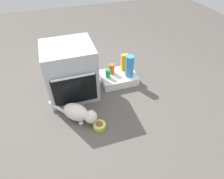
% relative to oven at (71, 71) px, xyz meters
% --- Properties ---
extents(ground, '(8.00, 8.00, 0.00)m').
position_rel_oven_xyz_m(ground, '(-0.04, -0.50, -0.33)').
color(ground, '#56514C').
extents(oven, '(0.58, 0.58, 0.67)m').
position_rel_oven_xyz_m(oven, '(0.00, 0.00, 0.00)').
color(oven, '#B7BABF').
rests_on(oven, ground).
extents(pantry_cabinet, '(0.48, 0.37, 0.11)m').
position_rel_oven_xyz_m(pantry_cabinet, '(0.63, 0.05, -0.28)').
color(pantry_cabinet, white).
rests_on(pantry_cabinet, ground).
extents(food_bowl, '(0.14, 0.14, 0.08)m').
position_rel_oven_xyz_m(food_bowl, '(0.17, -0.66, -0.30)').
color(food_bowl, '#D1D14C').
rests_on(food_bowl, ground).
extents(cat, '(0.50, 0.48, 0.21)m').
position_rel_oven_xyz_m(cat, '(-0.02, -0.48, -0.23)').
color(cat, silver).
rests_on(cat, ground).
extents(water_bottle, '(0.11, 0.11, 0.30)m').
position_rel_oven_xyz_m(water_bottle, '(0.76, -0.02, -0.07)').
color(water_bottle, '#388CD1').
rests_on(water_bottle, pantry_cabinet).
extents(juice_carton, '(0.09, 0.06, 0.24)m').
position_rel_oven_xyz_m(juice_carton, '(0.74, 0.14, -0.10)').
color(juice_carton, orange).
rests_on(juice_carton, pantry_cabinet).
extents(sauce_jar, '(0.08, 0.08, 0.14)m').
position_rel_oven_xyz_m(sauce_jar, '(0.55, 0.11, -0.15)').
color(sauce_jar, '#D16023').
rests_on(sauce_jar, pantry_cabinet).
extents(soda_can, '(0.07, 0.07, 0.12)m').
position_rel_oven_xyz_m(soda_can, '(0.48, 0.03, -0.16)').
color(soda_can, green).
rests_on(soda_can, pantry_cabinet).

